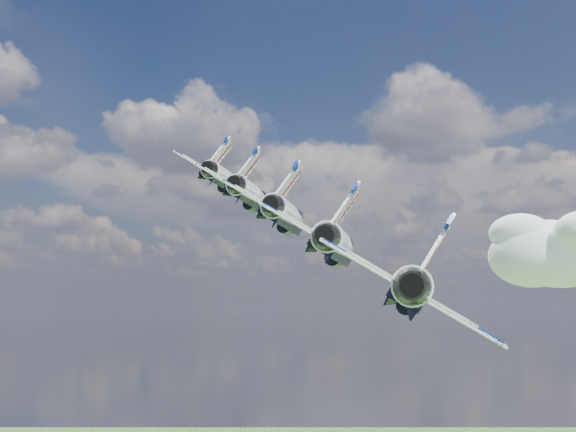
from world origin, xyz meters
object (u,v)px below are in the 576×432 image
at_px(jet_0, 225,179).
at_px(jet_1, 252,195).
at_px(jet_3, 338,245).
at_px(jet_2, 288,216).
at_px(jet_4, 414,290).

height_order(jet_0, jet_1, jet_0).
relative_size(jet_0, jet_3, 1.00).
bearing_deg(jet_3, jet_0, 117.45).
xyz_separation_m(jet_2, jet_3, (7.73, -9.03, -3.48)).
height_order(jet_0, jet_2, jet_0).
height_order(jet_1, jet_4, jet_1).
xyz_separation_m(jet_0, jet_3, (23.18, -27.09, -10.44)).
xyz_separation_m(jet_1, jet_4, (23.18, -27.09, -10.44)).
height_order(jet_2, jet_4, jet_2).
bearing_deg(jet_4, jet_1, 117.45).
xyz_separation_m(jet_0, jet_4, (30.91, -36.12, -13.92)).
xyz_separation_m(jet_3, jet_4, (7.73, -9.03, -3.48)).
relative_size(jet_1, jet_4, 1.00).
height_order(jet_1, jet_2, jet_1).
bearing_deg(jet_3, jet_1, 117.45).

